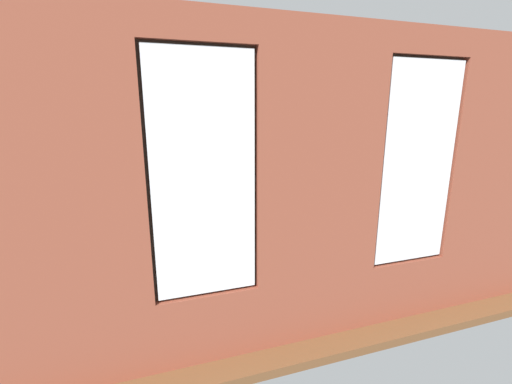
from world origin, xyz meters
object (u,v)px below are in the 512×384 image
(remote_black, at_px, (259,225))
(potted_plant_mid_room_small, at_px, (292,219))
(table_plant_small, at_px, (239,217))
(potted_plant_corner_far_left, at_px, (462,232))
(potted_plant_near_tv, at_px, (96,245))
(couch_left, at_px, (368,217))
(candle_jar, at_px, (251,221))
(media_console, at_px, (68,255))
(coffee_table, at_px, (251,226))
(remote_gray, at_px, (269,219))
(tv_flatscreen, at_px, (63,218))
(couch_by_window, at_px, (240,288))
(potted_plant_corner_near_left, at_px, (327,181))
(cup_ceramic, at_px, (228,226))
(papasan_chair, at_px, (209,205))
(potted_plant_foreground_right, at_px, (100,206))

(remote_black, distance_m, potted_plant_mid_room_small, 1.04)
(table_plant_small, relative_size, potted_plant_corner_far_left, 0.18)
(potted_plant_near_tv, bearing_deg, table_plant_small, -151.18)
(couch_left, distance_m, candle_jar, 2.43)
(media_console, bearing_deg, couch_left, 179.68)
(coffee_table, height_order, remote_gray, remote_gray)
(media_console, bearing_deg, table_plant_small, -175.53)
(tv_flatscreen, distance_m, potted_plant_corner_far_left, 5.92)
(candle_jar, height_order, potted_plant_mid_room_small, candle_jar)
(couch_left, xyz_separation_m, potted_plant_corner_far_left, (-0.14, 1.99, 0.38))
(couch_by_window, xyz_separation_m, potted_plant_near_tv, (1.66, -0.90, 0.42))
(potted_plant_near_tv, bearing_deg, remote_gray, -155.93)
(potted_plant_corner_far_left, height_order, potted_plant_corner_near_left, potted_plant_corner_far_left)
(potted_plant_corner_far_left, bearing_deg, potted_plant_corner_near_left, -90.08)
(potted_plant_near_tv, bearing_deg, tv_flatscreen, -61.47)
(tv_flatscreen, bearing_deg, media_console, 90.00)
(table_plant_small, distance_m, potted_plant_corner_near_left, 3.24)
(cup_ceramic, xyz_separation_m, media_console, (2.53, -0.01, -0.19))
(cup_ceramic, bearing_deg, potted_plant_mid_room_small, -160.27)
(couch_left, height_order, tv_flatscreen, tv_flatscreen)
(cup_ceramic, height_order, media_console, media_console)
(media_console, distance_m, papasan_chair, 2.91)
(couch_by_window, xyz_separation_m, table_plant_small, (-0.59, -2.14, 0.20))
(couch_by_window, xyz_separation_m, media_console, (2.21, -1.92, -0.07))
(remote_gray, bearing_deg, potted_plant_mid_room_small, -22.84)
(potted_plant_mid_room_small, xyz_separation_m, potted_plant_foreground_right, (3.69, -1.34, 0.24))
(coffee_table, bearing_deg, papasan_chair, -70.01)
(potted_plant_corner_near_left, height_order, potted_plant_foreground_right, potted_plant_corner_near_left)
(couch_by_window, bearing_deg, candle_jar, -110.99)
(tv_flatscreen, bearing_deg, cup_ceramic, 179.71)
(candle_jar, relative_size, potted_plant_corner_far_left, 0.07)
(table_plant_small, height_order, potted_plant_corner_near_left, potted_plant_corner_near_left)
(couch_by_window, xyz_separation_m, cup_ceramic, (-0.32, -1.91, 0.12))
(potted_plant_corner_far_left, distance_m, potted_plant_foreground_right, 6.53)
(cup_ceramic, distance_m, remote_gray, 0.92)
(potted_plant_mid_room_small, bearing_deg, coffee_table, 21.76)
(couch_by_window, height_order, potted_plant_corner_far_left, potted_plant_corner_far_left)
(couch_by_window, bearing_deg, papasan_chair, -94.60)
(couch_by_window, distance_m, media_console, 2.93)
(tv_flatscreen, height_order, potted_plant_corner_near_left, tv_flatscreen)
(cup_ceramic, bearing_deg, potted_plant_near_tv, 26.99)
(candle_jar, bearing_deg, remote_black, 132.70)
(candle_jar, distance_m, media_console, 3.00)
(papasan_chair, relative_size, potted_plant_near_tv, 0.79)
(couch_by_window, distance_m, couch_left, 3.72)
(papasan_chair, height_order, potted_plant_corner_far_left, potted_plant_corner_far_left)
(table_plant_small, relative_size, media_console, 0.19)
(coffee_table, bearing_deg, potted_plant_mid_room_small, -158.24)
(tv_flatscreen, height_order, potted_plant_near_tv, potted_plant_near_tv)
(couch_by_window, bearing_deg, cup_ceramic, -99.51)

